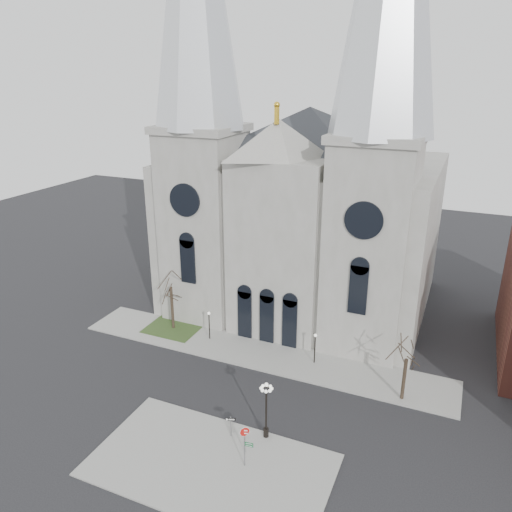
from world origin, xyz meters
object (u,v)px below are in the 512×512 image
at_px(globe_lamp, 266,403).
at_px(one_way_sign, 231,423).
at_px(street_name_sign, 246,451).
at_px(stop_sign, 245,434).

relative_size(globe_lamp, one_way_sign, 2.75).
height_order(globe_lamp, street_name_sign, globe_lamp).
bearing_deg(stop_sign, street_name_sign, -82.49).
xyz_separation_m(globe_lamp, one_way_sign, (-2.62, -1.06, -1.92)).
height_order(stop_sign, one_way_sign, stop_sign).
bearing_deg(one_way_sign, street_name_sign, -66.71).
distance_m(globe_lamp, street_name_sign, 4.00).
xyz_separation_m(stop_sign, one_way_sign, (-1.79, 1.20, -0.41)).
relative_size(globe_lamp, street_name_sign, 2.22).
bearing_deg(globe_lamp, one_way_sign, -157.91).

